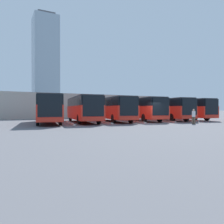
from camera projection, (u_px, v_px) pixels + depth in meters
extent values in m
plane|color=#5B5B60|center=(153.00, 124.00, 25.70)|extent=(600.00, 600.00, 0.00)
cube|color=red|center=(185.00, 112.00, 35.74)|extent=(4.27, 11.79, 1.67)
cube|color=black|center=(185.00, 104.00, 35.73)|extent=(4.21, 11.61, 1.02)
cube|color=black|center=(212.00, 107.00, 30.25)|extent=(2.24, 0.38, 2.19)
cube|color=red|center=(212.00, 117.00, 30.26)|extent=(2.42, 0.43, 0.40)
cube|color=#333338|center=(185.00, 100.00, 35.72)|extent=(4.10, 11.32, 0.12)
cylinder|color=black|center=(207.00, 117.00, 32.72)|extent=(0.46, 1.15, 1.11)
cylinder|color=black|center=(194.00, 117.00, 32.00)|extent=(0.46, 1.15, 1.11)
cylinder|color=black|center=(178.00, 116.00, 39.50)|extent=(0.46, 1.15, 1.11)
cylinder|color=black|center=(167.00, 116.00, 38.78)|extent=(0.46, 1.15, 1.11)
cube|color=#B2B2AD|center=(183.00, 120.00, 33.21)|extent=(1.27, 6.81, 0.15)
cube|color=red|center=(165.00, 112.00, 33.62)|extent=(4.27, 11.79, 1.67)
cube|color=black|center=(165.00, 103.00, 33.60)|extent=(4.21, 11.61, 1.02)
cube|color=black|center=(190.00, 107.00, 28.12)|extent=(2.24, 0.38, 2.19)
cube|color=red|center=(190.00, 117.00, 28.14)|extent=(2.42, 0.43, 0.40)
cube|color=#333338|center=(165.00, 100.00, 33.60)|extent=(4.10, 11.32, 0.12)
cylinder|color=black|center=(186.00, 117.00, 30.59)|extent=(0.46, 1.15, 1.11)
cylinder|color=black|center=(172.00, 118.00, 29.88)|extent=(0.46, 1.15, 1.11)
cylinder|color=black|center=(159.00, 116.00, 37.38)|extent=(0.46, 1.15, 1.11)
cylinder|color=black|center=(148.00, 116.00, 36.66)|extent=(0.46, 1.15, 1.11)
cube|color=#B2B2AD|center=(161.00, 121.00, 31.09)|extent=(1.27, 6.81, 0.15)
cube|color=red|center=(140.00, 112.00, 31.96)|extent=(4.27, 11.79, 1.67)
cube|color=black|center=(140.00, 103.00, 31.94)|extent=(4.21, 11.61, 1.02)
cube|color=black|center=(161.00, 106.00, 26.47)|extent=(2.24, 0.38, 2.19)
cube|color=red|center=(161.00, 118.00, 26.48)|extent=(2.42, 0.43, 0.40)
cube|color=#333338|center=(140.00, 99.00, 31.94)|extent=(4.10, 11.32, 0.12)
cylinder|color=black|center=(160.00, 118.00, 28.93)|extent=(0.46, 1.15, 1.11)
cylinder|color=black|center=(144.00, 118.00, 28.22)|extent=(0.46, 1.15, 1.11)
cylinder|color=black|center=(137.00, 116.00, 35.72)|extent=(0.46, 1.15, 1.11)
cylinder|color=black|center=(124.00, 116.00, 35.00)|extent=(0.46, 1.15, 1.11)
cube|color=#B2B2AD|center=(134.00, 121.00, 29.43)|extent=(1.27, 6.81, 0.15)
cube|color=red|center=(113.00, 112.00, 30.12)|extent=(4.27, 11.79, 1.67)
cube|color=black|center=(113.00, 103.00, 30.11)|extent=(4.21, 11.61, 1.02)
cube|color=black|center=(129.00, 106.00, 24.63)|extent=(2.24, 0.38, 2.19)
cube|color=red|center=(129.00, 118.00, 24.64)|extent=(2.42, 0.43, 0.40)
cube|color=#333338|center=(113.00, 98.00, 30.10)|extent=(4.10, 11.32, 0.12)
cylinder|color=black|center=(131.00, 118.00, 27.10)|extent=(0.46, 1.15, 1.11)
cylinder|color=black|center=(113.00, 119.00, 26.38)|extent=(0.46, 1.15, 1.11)
cylinder|color=black|center=(112.00, 117.00, 33.88)|extent=(0.46, 1.15, 1.11)
cylinder|color=black|center=(98.00, 117.00, 33.16)|extent=(0.46, 1.15, 1.11)
cube|color=#B2B2AD|center=(104.00, 122.00, 27.60)|extent=(1.27, 6.81, 0.15)
cube|color=red|center=(83.00, 112.00, 28.01)|extent=(4.27, 11.79, 1.67)
cube|color=black|center=(83.00, 102.00, 27.99)|extent=(4.21, 11.61, 1.02)
cube|color=black|center=(94.00, 106.00, 22.51)|extent=(2.24, 0.38, 2.19)
cube|color=red|center=(94.00, 119.00, 22.52)|extent=(2.42, 0.43, 0.40)
cube|color=#333338|center=(83.00, 98.00, 27.98)|extent=(4.10, 11.32, 0.12)
cylinder|color=black|center=(99.00, 119.00, 24.98)|extent=(0.46, 1.15, 1.11)
cylinder|color=black|center=(79.00, 119.00, 24.27)|extent=(0.46, 1.15, 1.11)
cylinder|color=black|center=(86.00, 117.00, 31.77)|extent=(0.46, 1.15, 1.11)
cylinder|color=black|center=(70.00, 117.00, 31.05)|extent=(0.46, 1.15, 1.11)
cube|color=#B2B2AD|center=(70.00, 123.00, 25.48)|extent=(1.27, 6.81, 0.15)
cube|color=red|center=(48.00, 113.00, 26.06)|extent=(4.27, 11.79, 1.67)
cube|color=black|center=(48.00, 101.00, 26.04)|extent=(4.21, 11.61, 1.02)
cube|color=black|center=(50.00, 105.00, 20.57)|extent=(2.24, 0.38, 2.19)
cube|color=red|center=(50.00, 120.00, 20.58)|extent=(2.42, 0.43, 0.40)
cube|color=#333338|center=(48.00, 97.00, 26.04)|extent=(4.10, 11.32, 0.12)
cylinder|color=black|center=(60.00, 120.00, 23.03)|extent=(0.46, 1.15, 1.11)
cylinder|color=black|center=(38.00, 120.00, 22.32)|extent=(0.46, 1.15, 1.11)
cylinder|color=black|center=(56.00, 118.00, 29.82)|extent=(0.46, 1.15, 1.11)
cylinder|color=black|center=(38.00, 118.00, 29.10)|extent=(0.46, 1.15, 1.11)
cylinder|color=brown|center=(195.00, 121.00, 24.67)|extent=(0.24, 0.24, 0.83)
cylinder|color=brown|center=(193.00, 120.00, 24.82)|extent=(0.24, 0.24, 0.83)
cylinder|color=silver|center=(194.00, 114.00, 24.74)|extent=(0.49, 0.49, 0.66)
sphere|color=tan|center=(194.00, 110.00, 24.73)|extent=(0.22, 0.22, 0.22)
cube|color=#A8A399|center=(82.00, 107.00, 48.31)|extent=(33.67, 13.80, 4.63)
cube|color=silver|center=(71.00, 99.00, 55.76)|extent=(33.67, 3.00, 0.24)
cylinder|color=slate|center=(110.00, 108.00, 62.13)|extent=(0.20, 0.20, 4.38)
cylinder|color=slate|center=(21.00, 107.00, 51.39)|extent=(0.20, 0.20, 4.38)
cube|color=#93A8B7|center=(46.00, 64.00, 182.50)|extent=(19.75, 19.75, 79.02)
cube|color=#4C4C51|center=(45.00, 16.00, 182.03)|extent=(13.83, 13.83, 2.40)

